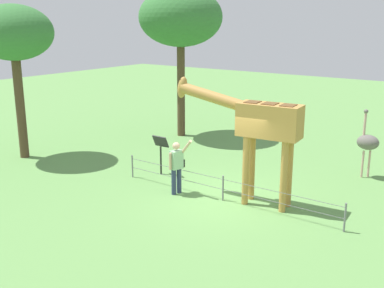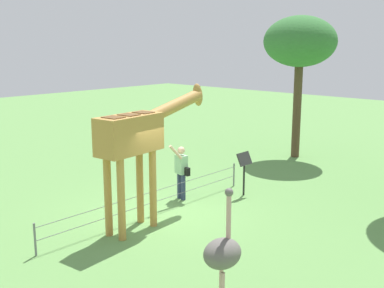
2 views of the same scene
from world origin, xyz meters
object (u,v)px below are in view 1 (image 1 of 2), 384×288
Objects in this scene: tree_east at (181,18)px; info_sign at (161,147)px; visitor at (177,165)px; giraffe at (258,124)px; ostrich at (368,142)px; tree_northeast at (13,34)px.

tree_east is 6.83m from info_sign.
visitor is 0.27× the size of tree_east.
giraffe is 2.73m from visitor.
tree_east is (8.35, -1.03, 3.88)m from ostrich.
tree_northeast reaches higher than info_sign.
giraffe reaches higher than visitor.
giraffe is at bearing 141.88° from tree_east.
info_sign is at bearing -36.15° from visitor.
tree_east is 6.77m from tree_northeast.
giraffe is 9.57m from tree_northeast.
ostrich is (-4.07, -4.83, 0.27)m from visitor.
tree_northeast is (9.25, 1.05, 2.23)m from giraffe.
tree_east is at bearing -38.12° from giraffe.
ostrich is 1.70× the size of info_sign.
ostrich is at bearing -146.67° from info_sign.
giraffe reaches higher than info_sign.
ostrich reaches higher than visitor.
giraffe is 2.88× the size of info_sign.
ostrich is 0.35× the size of tree_east.
tree_northeast is 4.21× the size of info_sign.
tree_east is at bearing -113.80° from tree_northeast.
visitor is 0.76× the size of ostrich.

